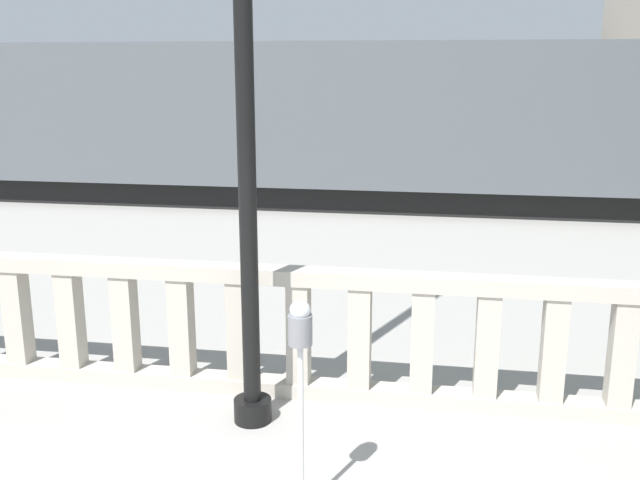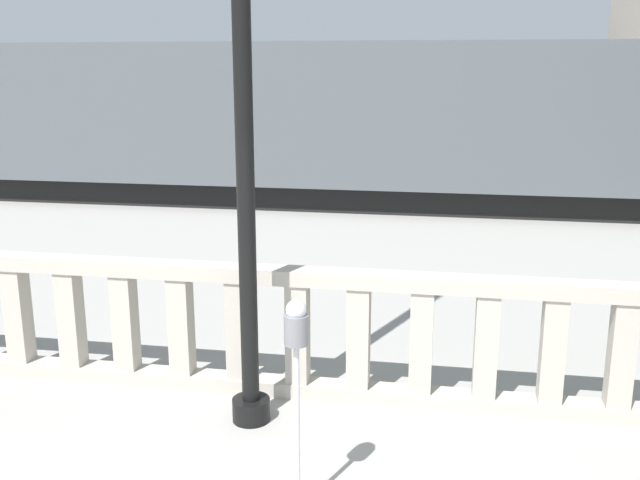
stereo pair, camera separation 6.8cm
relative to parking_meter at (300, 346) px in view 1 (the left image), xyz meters
The scene contains 4 objects.
balustrade 1.87m from the parking_meter, 92.66° to the left, with size 15.17×0.24×1.23m.
parking_meter is the anchor object (origin of this frame).
train_near 11.44m from the parking_meter, 94.54° to the left, with size 25.96×3.12×4.06m.
train_far 27.71m from the parking_meter, 102.94° to the left, with size 21.82×3.17×3.86m.
Camera 1 is at (0.93, -3.09, 3.02)m, focal length 40.00 mm.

